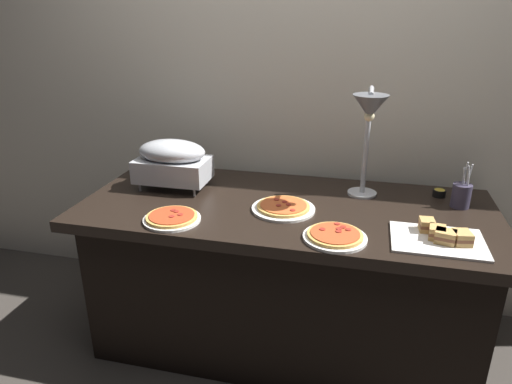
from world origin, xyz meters
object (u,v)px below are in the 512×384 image
Objects in this scene: sandwich_platter at (440,237)px; utensil_holder at (461,195)px; pizza_plate_front at (284,208)px; chafing_dish at (172,161)px; sauce_cup_near at (439,193)px; pizza_plate_center at (335,236)px; heat_lamp at (369,118)px; pizza_plate_raised_stand at (172,218)px.

sandwich_platter is 0.41m from utensil_holder.
pizza_plate_front is 0.81m from utensil_holder.
chafing_dish reaches higher than utensil_holder.
chafing_dish is 1.32m from sauce_cup_near.
pizza_plate_center is at bearing -24.52° from chafing_dish.
utensil_holder is at bearing 12.88° from heat_lamp.
chafing_dish reaches higher than sauce_cup_near.
pizza_plate_front is 0.81× the size of sandwich_platter.
utensil_holder reaches higher than pizza_plate_raised_stand.
pizza_plate_center is (-0.09, -0.36, -0.40)m from heat_lamp.
pizza_plate_raised_stand is at bearing -68.27° from chafing_dish.
utensil_holder is (1.37, 0.07, -0.08)m from chafing_dish.
heat_lamp is at bearing 75.56° from pizza_plate_center.
sandwich_platter is at bearing -96.30° from sauce_cup_near.
chafing_dish is 1.46× the size of pizza_plate_raised_stand.
pizza_plate_front is at bearing -14.55° from chafing_dish.
sauce_cup_near is at bearing 26.14° from pizza_plate_raised_stand.
pizza_plate_center is 1.03× the size of pizza_plate_raised_stand.
sauce_cup_near is (0.70, 0.34, 0.01)m from pizza_plate_front.
chafing_dish is at bearing 165.98° from sandwich_platter.
sandwich_platter is (1.24, -0.31, -0.12)m from chafing_dish.
pizza_plate_center is at bearing -128.63° from sauce_cup_near.
pizza_plate_front and pizza_plate_center have the same top height.
utensil_holder is (0.53, 0.46, 0.05)m from pizza_plate_center.
heat_lamp is at bearing -1.77° from chafing_dish.
sandwich_platter is at bearing 10.47° from pizza_plate_center.
sandwich_platter is at bearing 3.54° from pizza_plate_raised_stand.
pizza_plate_front is 0.66m from sandwich_platter.
chafing_dish is 1.29m from sandwich_platter.
pizza_plate_raised_stand is 1.13× the size of utensil_holder.
chafing_dish reaches higher than pizza_plate_front.
chafing_dish is at bearing 111.73° from pizza_plate_raised_stand.
sauce_cup_near is (1.30, 0.18, -0.12)m from chafing_dish.
pizza_plate_front is at bearing -159.46° from heat_lamp.
heat_lamp is at bearing -167.12° from utensil_holder.
heat_lamp reaches higher than pizza_plate_center.
sandwich_platter is 1.61× the size of utensil_holder.
heat_lamp is 0.57m from sandwich_platter.
chafing_dish is 5.88× the size of sauce_cup_near.
utensil_holder is at bearing -56.12° from sauce_cup_near.
pizza_plate_raised_stand is at bearing 179.47° from pizza_plate_center.
sauce_cup_near reaches higher than pizza_plate_center.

